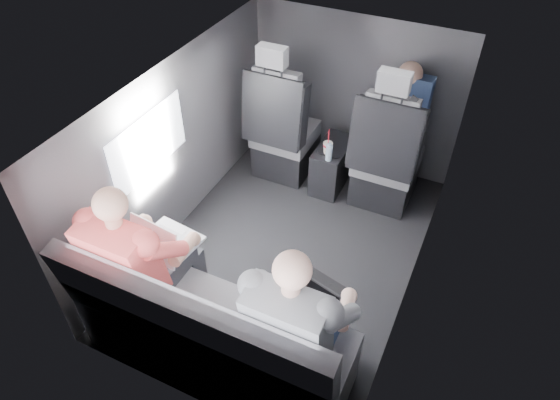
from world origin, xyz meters
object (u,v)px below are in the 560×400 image
at_px(passenger_front_right, 403,110).
at_px(front_seat_left, 282,135).
at_px(front_seat_right, 385,163).
at_px(water_bottle, 329,152).
at_px(center_console, 332,165).
at_px(laptop_black, 313,294).
at_px(soda_cup, 328,148).
at_px(passenger_rear_right, 299,321).
at_px(laptop_white, 165,240).
at_px(passenger_rear_left, 142,259).
at_px(rear_bench, 212,336).

bearing_deg(passenger_front_right, front_seat_left, -164.35).
height_order(front_seat_right, water_bottle, front_seat_right).
height_order(front_seat_right, center_console, front_seat_right).
distance_m(center_console, water_bottle, 0.33).
xyz_separation_m(front_seat_right, passenger_front_right, (0.02, 0.26, 0.34)).
bearing_deg(laptop_black, water_bottle, 107.63).
distance_m(soda_cup, passenger_rear_right, 1.80).
height_order(laptop_white, passenger_rear_right, passenger_rear_right).
height_order(front_seat_right, passenger_rear_left, front_seat_right).
bearing_deg(passenger_rear_left, front_seat_left, 88.60).
xyz_separation_m(front_seat_right, soda_cup, (-0.46, -0.08, 0.06)).
distance_m(laptop_black, passenger_front_right, 1.87).
relative_size(soda_cup, laptop_white, 0.63).
relative_size(front_seat_left, passenger_rear_right, 1.03).
height_order(water_bottle, laptop_white, laptop_white).
xyz_separation_m(front_seat_left, passenger_front_right, (0.92, 0.26, 0.34)).
xyz_separation_m(front_seat_right, laptop_white, (-0.91, -1.62, 0.23)).
relative_size(front_seat_left, rear_bench, 0.79).
relative_size(front_seat_left, passenger_rear_left, 1.03).
relative_size(laptop_black, passenger_rear_left, 0.32).
distance_m(front_seat_right, laptop_white, 1.88).
bearing_deg(center_console, laptop_white, -105.53).
bearing_deg(passenger_rear_left, front_seat_right, 62.41).
xyz_separation_m(rear_bench, laptop_black, (0.49, 0.29, 0.33)).
distance_m(front_seat_right, passenger_rear_right, 1.82).
bearing_deg(center_console, rear_bench, -90.00).
height_order(center_console, rear_bench, rear_bench).
bearing_deg(passenger_rear_right, water_bottle, 105.69).
xyz_separation_m(front_seat_left, laptop_white, (-0.01, -1.62, 0.23)).
distance_m(water_bottle, passenger_front_right, 0.66).
xyz_separation_m(center_console, passenger_rear_right, (0.49, -1.85, 0.43)).
xyz_separation_m(rear_bench, soda_cup, (-0.01, 1.82, 0.15)).
bearing_deg(laptop_black, soda_cup, 108.14).
xyz_separation_m(center_console, laptop_black, (0.49, -1.65, 0.43)).
bearing_deg(front_seat_left, passenger_rear_left, -91.40).
relative_size(laptop_black, passenger_rear_right, 0.32).
bearing_deg(passenger_rear_right, center_console, 104.93).
height_order(soda_cup, water_bottle, soda_cup).
bearing_deg(passenger_rear_right, laptop_black, 90.08).
xyz_separation_m(front_seat_right, water_bottle, (-0.42, -0.15, 0.07)).
relative_size(laptop_white, laptop_black, 0.93).
bearing_deg(center_console, passenger_front_right, 24.85).
relative_size(center_console, soda_cup, 2.06).
distance_m(laptop_white, passenger_front_right, 2.10).
bearing_deg(front_seat_right, front_seat_left, 180.00).
height_order(laptop_white, passenger_rear_left, passenger_rear_left).
relative_size(front_seat_right, laptop_white, 3.40).
relative_size(center_console, laptop_black, 1.21).
height_order(rear_bench, laptop_white, rear_bench).
distance_m(center_console, laptop_black, 1.78).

